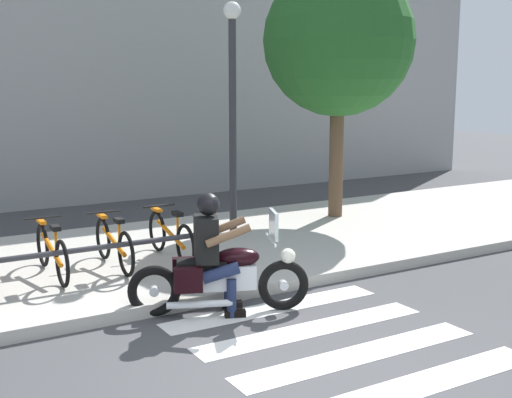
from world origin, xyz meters
The scene contains 15 objects.
ground_plane centered at (0.00, 0.00, 0.00)m, with size 48.00×48.00×0.00m, color #424244.
sidewalk centered at (0.00, 4.23, 0.07)m, with size 24.00×4.40×0.15m, color #B7B2A8.
crosswalk_stripe_1 centered at (0.80, -0.80, 0.00)m, with size 2.80×0.40×0.01m, color white.
crosswalk_stripe_2 centered at (0.80, 0.00, 0.00)m, with size 2.80×0.40×0.01m, color white.
crosswalk_stripe_3 centered at (0.80, 0.80, 0.00)m, with size 2.80×0.40×0.01m, color white.
crosswalk_stripe_4 centered at (0.80, 1.60, 0.00)m, with size 2.80×0.40×0.01m, color white.
motorcycle centered at (0.19, 1.77, 0.45)m, with size 1.99×0.98×1.19m.
rider centered at (0.12, 1.80, 0.81)m, with size 0.75×0.69×1.42m.
bicycle_1 centered at (-1.22, 3.75, 0.49)m, with size 0.48×1.69×0.73m.
bicycle_2 centered at (-0.39, 3.75, 0.48)m, with size 0.48×1.60×0.72m.
bicycle_3 centered at (0.44, 3.75, 0.49)m, with size 0.48×1.65×0.73m.
bike_rack centered at (-0.81, 3.19, 0.56)m, with size 3.10×0.07×0.49m.
street_lamp centered at (1.94, 4.63, 2.37)m, with size 0.28×0.28×3.87m.
tree_near_rack centered at (4.34, 5.03, 3.34)m, with size 2.72×2.72×4.72m.
building_backdrop centered at (0.00, 9.93, 3.43)m, with size 24.00×1.20×6.87m, color #969696.
Camera 1 is at (-3.32, -4.91, 2.69)m, focal length 47.65 mm.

